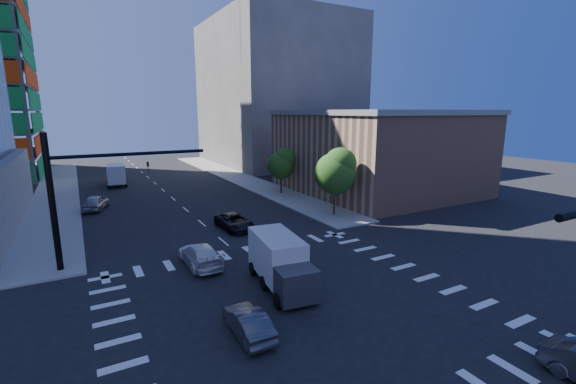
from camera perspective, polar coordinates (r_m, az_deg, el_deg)
ground at (r=22.07m, az=1.39°, el=-16.30°), size 160.00×160.00×0.00m
road_markings at (r=22.07m, az=1.39°, el=-16.29°), size 20.00×20.00×0.01m
sidewalk_ne at (r=61.89m, az=-7.37°, el=2.12°), size 5.00×60.00×0.15m
sidewalk_nw at (r=57.76m, az=-31.06°, el=-0.19°), size 5.00×60.00×0.15m
commercial_building at (r=52.40m, az=13.00°, el=5.95°), size 20.50×22.50×10.60m
bg_building_ne at (r=80.77m, az=-1.84°, el=14.37°), size 24.00×30.00×28.00m
signal_mast_nw at (r=28.69m, az=-28.76°, el=0.50°), size 10.20×0.40×9.00m
tree_south at (r=38.47m, az=7.22°, el=3.19°), size 4.16×4.16×6.82m
tree_north at (r=48.81m, az=-0.85°, el=4.27°), size 3.54×3.52×5.78m
car_nb_far at (r=35.09m, az=-7.97°, el=-4.37°), size 2.53×5.03×1.36m
car_sb_near at (r=27.51m, az=-12.90°, el=-9.03°), size 2.16×5.19×1.50m
car_sb_mid at (r=46.41m, az=-26.61°, el=-1.39°), size 3.29×5.06×1.60m
car_sb_cross at (r=19.28m, az=-5.95°, el=-18.65°), size 1.44×3.94×1.29m
box_truck_near at (r=23.31m, az=-0.87°, el=-11.05°), size 3.18×6.05×3.03m
box_truck_far at (r=60.67m, az=-24.10°, el=2.23°), size 2.95×6.09×3.11m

